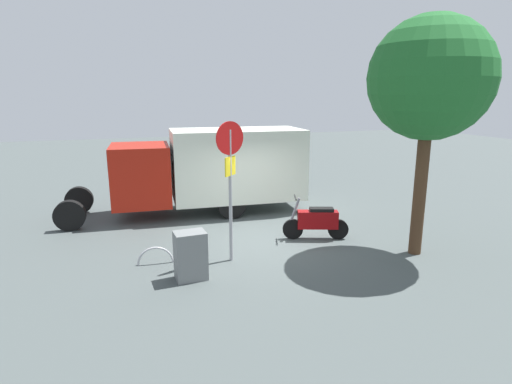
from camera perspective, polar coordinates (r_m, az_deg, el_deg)
ground_plane at (r=11.54m, az=1.07°, el=-6.57°), size 60.00×60.00×0.00m
box_truck_near at (r=13.99m, az=-6.52°, el=3.48°), size 7.99×2.71×2.78m
motorcycle at (r=11.58m, az=8.35°, el=-3.93°), size 1.74×0.81×1.20m
stop_sign at (r=9.59m, az=-3.56°, el=3.06°), size 0.71×0.33×3.33m
street_tree at (r=10.69m, az=22.73°, el=13.98°), size 2.86×2.86×5.70m
utility_cabinet at (r=9.16m, az=-8.95°, el=-8.59°), size 0.68×0.52×1.06m
bike_rack_hoop at (r=10.28m, az=-13.55°, el=-9.51°), size 0.85×0.13×0.85m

